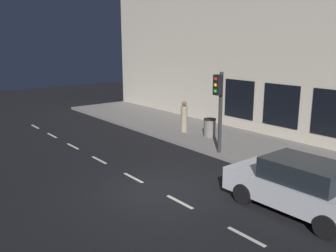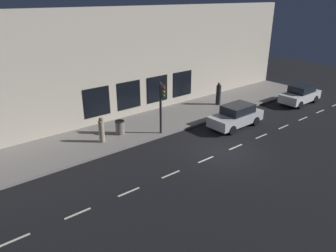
# 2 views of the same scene
# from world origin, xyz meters

# --- Properties ---
(ground_plane) EXTENTS (60.00, 60.00, 0.00)m
(ground_plane) POSITION_xyz_m (0.00, 0.00, 0.00)
(ground_plane) COLOR black
(sidewalk) EXTENTS (4.50, 32.00, 0.15)m
(sidewalk) POSITION_xyz_m (6.25, 0.00, 0.07)
(sidewalk) COLOR gray
(sidewalk) RESTS_ON ground
(building_facade) EXTENTS (0.65, 32.00, 8.02)m
(building_facade) POSITION_xyz_m (8.80, -0.00, 4.00)
(building_facade) COLOR beige
(building_facade) RESTS_ON ground
(lane_centre_line) EXTENTS (0.12, 27.20, 0.01)m
(lane_centre_line) POSITION_xyz_m (0.00, -1.00, 0.00)
(lane_centre_line) COLOR beige
(lane_centre_line) RESTS_ON ground
(traffic_light) EXTENTS (0.50, 0.32, 3.46)m
(traffic_light) POSITION_xyz_m (4.26, 1.49, 2.46)
(traffic_light) COLOR #2D2D30
(traffic_light) RESTS_ON sidewalk
(parked_car_0) EXTENTS (1.86, 4.23, 1.58)m
(parked_car_0) POSITION_xyz_m (2.25, -3.63, 0.79)
(parked_car_0) COLOR #B7B7BC
(parked_car_0) RESTS_ON ground
(parked_car_1) EXTENTS (1.83, 4.03, 1.58)m
(parked_car_1) POSITION_xyz_m (2.23, -12.02, 0.79)
(parked_car_1) COLOR silver
(parked_car_1) RESTS_ON ground
(pedestrian_0) EXTENTS (0.48, 0.48, 1.88)m
(pedestrian_0) POSITION_xyz_m (6.14, -5.95, 1.02)
(pedestrian_0) COLOR #232328
(pedestrian_0) RESTS_ON sidewalk
(pedestrian_1) EXTENTS (0.42, 0.42, 1.63)m
(pedestrian_1) POSITION_xyz_m (5.59, 5.21, 0.91)
(pedestrian_1) COLOR gray
(pedestrian_1) RESTS_ON sidewalk
(trash_bin) EXTENTS (0.62, 0.62, 0.92)m
(trash_bin) POSITION_xyz_m (5.97, 3.68, 0.61)
(trash_bin) COLOR slate
(trash_bin) RESTS_ON sidewalk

